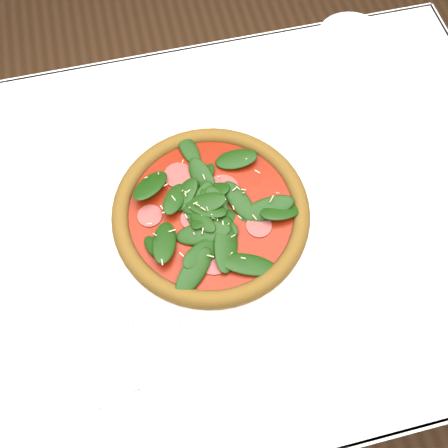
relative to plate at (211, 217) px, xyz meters
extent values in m
plane|color=brown|center=(-0.01, 0.00, -0.76)|extent=(6.00, 6.00, 0.00)
cube|color=white|center=(-0.01, 0.00, -0.03)|extent=(1.20, 0.80, 0.04)
cylinder|color=#4C351E|center=(0.53, 0.34, -0.40)|extent=(0.06, 0.06, 0.71)
cube|color=white|center=(-0.01, 0.40, -0.12)|extent=(1.20, 0.01, 0.22)
cylinder|color=white|center=(0.00, 0.00, 0.00)|extent=(0.39, 0.39, 0.01)
torus|color=white|center=(0.00, 0.00, 0.00)|extent=(0.39, 0.39, 0.01)
cylinder|color=#9B6925|center=(0.00, 0.00, 0.01)|extent=(0.44, 0.44, 0.01)
torus|color=#AF7A28|center=(0.00, 0.00, 0.02)|extent=(0.44, 0.44, 0.03)
cylinder|color=#932205|center=(0.00, 0.00, 0.02)|extent=(0.37, 0.37, 0.00)
cylinder|color=#9E493F|center=(0.00, 0.00, 0.02)|extent=(0.32, 0.32, 0.00)
ellipsoid|color=#163C0A|center=(0.00, 0.00, 0.03)|extent=(0.35, 0.35, 0.03)
cylinder|color=beige|center=(0.00, 0.00, 0.04)|extent=(0.32, 0.32, 0.00)
cube|color=white|center=(-0.16, -0.21, 0.00)|extent=(0.17, 0.11, 0.01)
cube|color=silver|center=(-0.16, -0.21, 0.01)|extent=(0.03, 0.13, 0.00)
cube|color=silver|center=(-0.17, -0.14, 0.01)|extent=(0.03, 0.05, 0.00)
cylinder|color=white|center=(0.38, 0.34, 0.00)|extent=(0.14, 0.14, 0.01)
torus|color=white|center=(0.38, 0.34, 0.00)|extent=(0.14, 0.14, 0.01)
camera|label=1|loc=(-0.07, -0.37, 0.78)|focal=40.00mm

